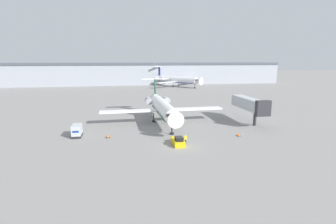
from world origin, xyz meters
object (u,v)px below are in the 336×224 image
pushback_tug (178,141)px  luggage_cart (77,131)px  worker_near_tug (185,139)px  traffic_cone_left (108,136)px  jet_bridge (250,104)px  airplane_main (163,107)px  airplane_parked_far_left (177,80)px  traffic_cone_right (238,135)px

pushback_tug → luggage_cart: bearing=155.1°
worker_near_tug → traffic_cone_left: size_ratio=2.30×
luggage_cart → jet_bridge: bearing=7.0°
airplane_main → luggage_cart: (-18.30, -8.61, -2.54)m
luggage_cart → worker_near_tug: luggage_cart is taller
pushback_tug → airplane_parked_far_left: airplane_parked_far_left is taller
worker_near_tug → traffic_cone_right: worker_near_tug is taller
pushback_tug → jet_bridge: (20.24, 13.18, 3.85)m
jet_bridge → pushback_tug: bearing=-146.9°
luggage_cart → traffic_cone_left: luggage_cart is taller
pushback_tug → airplane_parked_far_left: (22.11, 99.82, 3.22)m
airplane_parked_far_left → jet_bridge: 86.67m
airplane_main → airplane_parked_far_left: 85.65m
worker_near_tug → traffic_cone_right: 11.86m
traffic_cone_right → airplane_parked_far_left: airplane_parked_far_left is taller
airplane_parked_far_left → jet_bridge: (-1.88, -86.65, 0.63)m
airplane_main → pushback_tug: airplane_main is taller
worker_near_tug → airplane_parked_far_left: airplane_parked_far_left is taller
pushback_tug → luggage_cart: 20.04m
traffic_cone_left → airplane_parked_far_left: (34.40, 93.21, 3.47)m
airplane_main → worker_near_tug: bearing=-85.9°
airplane_main → traffic_cone_left: size_ratio=38.35×
pushback_tug → worker_near_tug: bearing=1.7°
pushback_tug → luggage_cart: (-18.17, 8.44, 0.58)m
pushback_tug → jet_bridge: bearing=33.1°
traffic_cone_left → jet_bridge: jet_bridge is taller
airplane_main → jet_bridge: bearing=-10.9°
worker_near_tug → airplane_parked_far_left: (20.76, 99.78, 2.91)m
pushback_tug → traffic_cone_right: pushback_tug is taller
airplane_parked_far_left → jet_bridge: airplane_parked_far_left is taller
traffic_cone_left → traffic_cone_right: (25.11, -3.57, -0.07)m
pushback_tug → traffic_cone_left: bearing=151.7°
airplane_main → traffic_cone_right: bearing=-47.8°
luggage_cart → jet_bridge: 38.84m
airplane_main → airplane_parked_far_left: bearing=75.1°
airplane_main → pushback_tug: bearing=-90.4°
pushback_tug → airplane_parked_far_left: bearing=77.5°
worker_near_tug → jet_bridge: size_ratio=0.13×
pushback_tug → jet_bridge: jet_bridge is taller
airplane_parked_far_left → jet_bridge: size_ratio=2.06×
worker_near_tug → traffic_cone_left: (-13.64, 6.58, -0.56)m
luggage_cart → jet_bridge: (38.41, 4.74, 3.27)m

